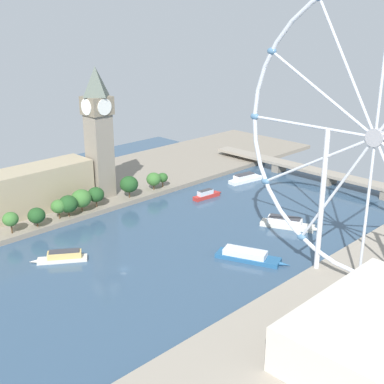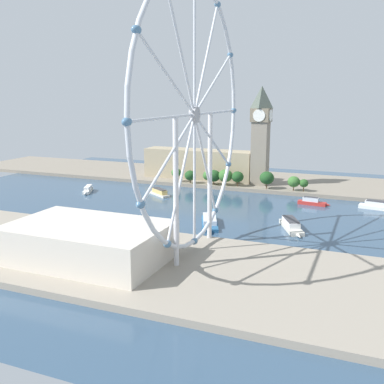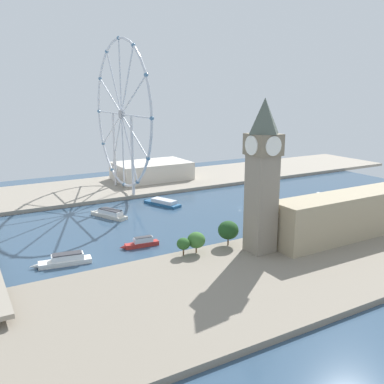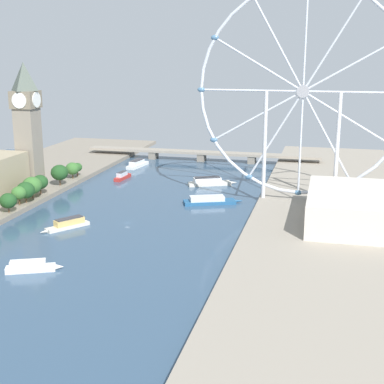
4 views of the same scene
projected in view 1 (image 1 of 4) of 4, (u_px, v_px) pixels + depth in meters
name	position (u px, v px, depth m)	size (l,w,h in m)	color
ground_plane	(124.00, 269.00, 253.29)	(390.69, 390.69, 0.00)	#334C66
riverbank_left	(13.00, 208.00, 326.59)	(90.00, 520.00, 3.00)	gray
riverbank_right	(325.00, 372.00, 179.00)	(90.00, 520.00, 3.00)	gray
clock_tower	(98.00, 131.00, 329.47)	(16.34, 16.34, 82.34)	gray
parliament_block	(11.00, 195.00, 305.02)	(22.00, 100.65, 26.43)	tan
tree_row_embankment	(91.00, 196.00, 318.03)	(13.38, 118.03, 14.28)	#513823
ferris_wheel	(375.00, 139.00, 212.04)	(127.72, 3.20, 129.11)	silver
riverside_hall	(383.00, 333.00, 183.12)	(46.31, 71.98, 16.96)	beige
river_bridge	(330.00, 175.00, 373.68)	(202.69, 12.20, 8.18)	gray
tour_boat_0	(246.00, 178.00, 379.86)	(10.93, 31.76, 6.09)	white
tour_boat_1	(63.00, 257.00, 260.24)	(19.24, 25.24, 5.57)	beige
tour_boat_2	(287.00, 223.00, 300.55)	(34.15, 19.56, 6.05)	beige
tour_boat_3	(248.00, 256.00, 261.90)	(36.84, 20.59, 4.91)	#235684
tour_boat_5	(207.00, 195.00, 347.13)	(6.39, 23.58, 5.83)	#B22D28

